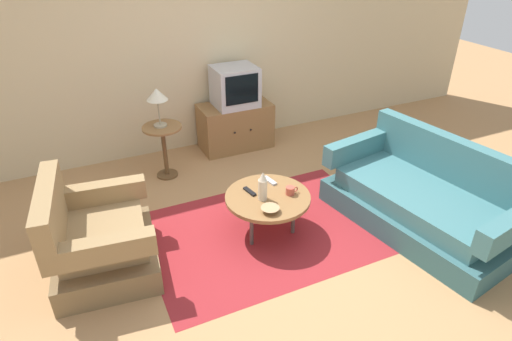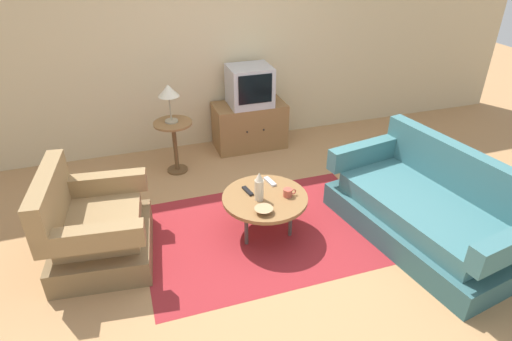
% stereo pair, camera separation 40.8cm
% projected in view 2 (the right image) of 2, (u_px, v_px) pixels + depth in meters
% --- Properties ---
extents(ground_plane, '(16.00, 16.00, 0.00)m').
position_uv_depth(ground_plane, '(267.00, 235.00, 4.15)').
color(ground_plane, '#AD7F51').
extents(back_wall, '(9.00, 0.12, 2.70)m').
position_uv_depth(back_wall, '(209.00, 40.00, 5.31)').
color(back_wall, '#CCB78E').
rests_on(back_wall, ground).
extents(area_rug, '(2.29, 1.61, 0.00)m').
position_uv_depth(area_rug, '(264.00, 231.00, 4.19)').
color(area_rug, maroon).
rests_on(area_rug, ground).
extents(armchair, '(0.92, 1.05, 0.87)m').
position_uv_depth(armchair, '(94.00, 230.00, 3.74)').
color(armchair, brown).
rests_on(armchair, ground).
extents(couch, '(1.21, 1.94, 0.84)m').
position_uv_depth(couch, '(428.00, 212.00, 4.00)').
color(couch, '#325C60').
rests_on(couch, ground).
extents(coffee_table, '(0.80, 0.80, 0.41)m').
position_uv_depth(coffee_table, '(265.00, 199.00, 4.00)').
color(coffee_table, olive).
rests_on(coffee_table, ground).
extents(side_table, '(0.44, 0.44, 0.64)m').
position_uv_depth(side_table, '(174.00, 137.00, 5.00)').
color(side_table, olive).
rests_on(side_table, ground).
extents(tv_stand, '(0.92, 0.51, 0.59)m').
position_uv_depth(tv_stand, '(250.00, 125.00, 5.66)').
color(tv_stand, olive).
rests_on(tv_stand, ground).
extents(television, '(0.53, 0.46, 0.49)m').
position_uv_depth(television, '(250.00, 86.00, 5.38)').
color(television, '#B7B7BC').
rests_on(television, tv_stand).
extents(table_lamp, '(0.23, 0.23, 0.44)m').
position_uv_depth(table_lamp, '(168.00, 92.00, 4.74)').
color(table_lamp, '#9E937A').
rests_on(table_lamp, side_table).
extents(vase, '(0.08, 0.08, 0.29)m').
position_uv_depth(vase, '(259.00, 187.00, 3.88)').
color(vase, beige).
rests_on(vase, coffee_table).
extents(mug, '(0.13, 0.08, 0.08)m').
position_uv_depth(mug, '(288.00, 193.00, 3.98)').
color(mug, '#B74C3D').
rests_on(mug, coffee_table).
extents(bowl, '(0.17, 0.17, 0.05)m').
position_uv_depth(bowl, '(264.00, 210.00, 3.76)').
color(bowl, tan).
rests_on(bowl, coffee_table).
extents(tv_remote_dark, '(0.07, 0.17, 0.02)m').
position_uv_depth(tv_remote_dark, '(248.00, 191.00, 4.05)').
color(tv_remote_dark, black).
rests_on(tv_remote_dark, coffee_table).
extents(tv_remote_silver, '(0.08, 0.18, 0.02)m').
position_uv_depth(tv_remote_silver, '(270.00, 181.00, 4.20)').
color(tv_remote_silver, '#B2B2B7').
rests_on(tv_remote_silver, coffee_table).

